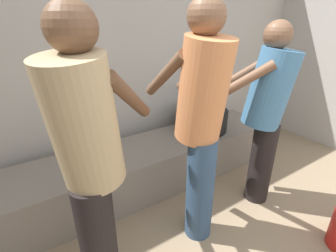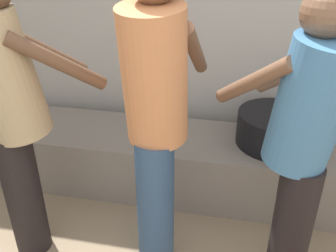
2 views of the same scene
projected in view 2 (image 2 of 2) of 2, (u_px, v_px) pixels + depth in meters
The scene contains 6 objects.
block_enclosure_rear at pixel (192, 14), 2.69m from camera, with size 5.08×0.20×2.36m, color #ADA8A0.
hearth_ledge at pixel (184, 162), 2.67m from camera, with size 2.78×0.60×0.43m, color slate.
cooking_pot_main at pixel (278, 129), 2.45m from camera, with size 0.54×0.54×0.68m.
cook_in_orange_shirt at pixel (156, 111), 1.73m from camera, with size 0.36×0.69×1.65m.
cook_in_tan_shirt at pixel (12, 109), 1.83m from camera, with size 0.70×0.69×1.60m.
cook_in_blue_shirt at pixel (303, 139), 1.65m from camera, with size 0.67×0.69×1.53m.
Camera 2 is at (0.38, -0.23, 1.68)m, focal length 38.96 mm.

